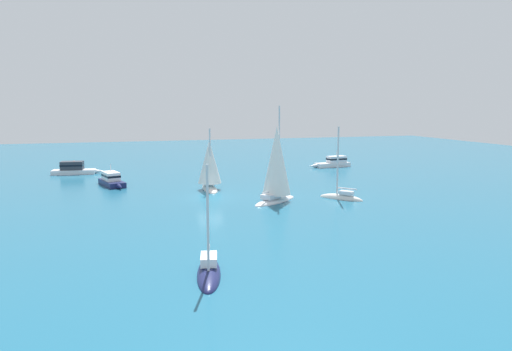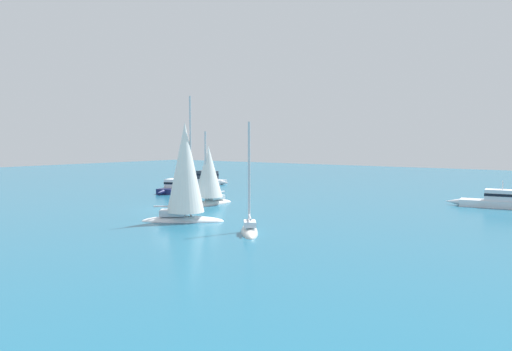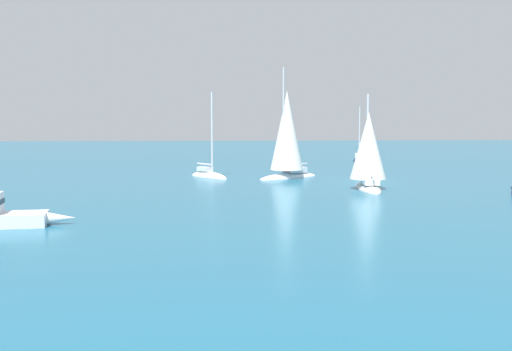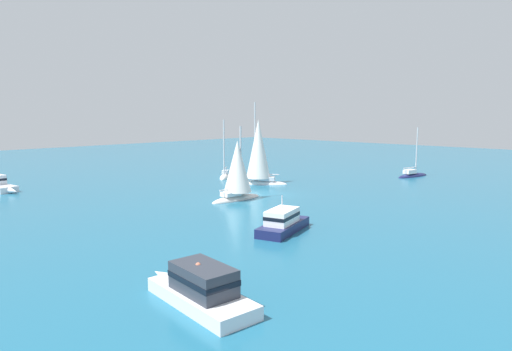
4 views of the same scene
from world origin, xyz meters
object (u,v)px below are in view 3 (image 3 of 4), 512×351
ketch_1 (368,154)px  yacht (359,160)px  ketch (287,138)px  ketch_2 (209,175)px

ketch_1 → yacht: ketch_1 is taller
ketch → ketch_1: size_ratio=1.33×
yacht → ketch_2: bearing=147.3°
ketch_2 → yacht: bearing=96.0°
yacht → ketch_2: (16.96, 17.27, 0.06)m
ketch → yacht: size_ratio=1.45×
ketch_2 → ketch: bearing=43.4°
ketch → ketch_2: size_ratio=1.25×
yacht → ketch: bearing=162.2°
ketch_1 → yacht: bearing=-9.3°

